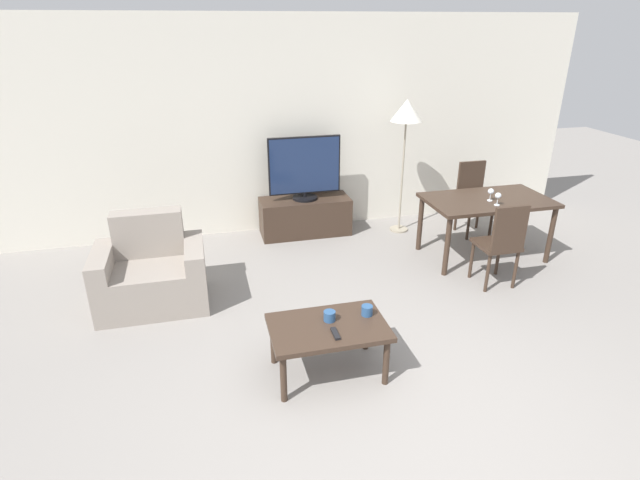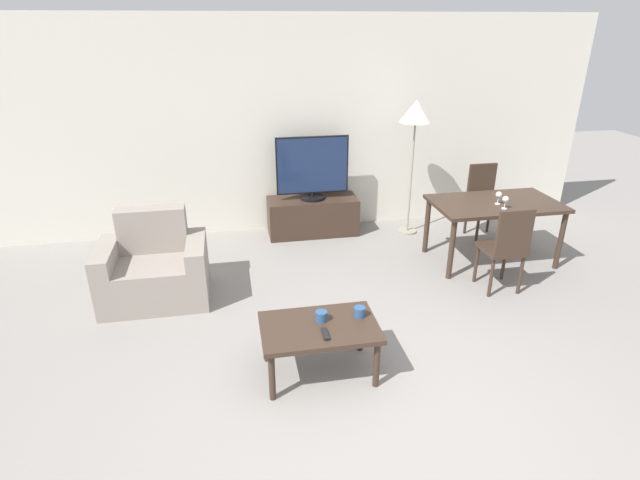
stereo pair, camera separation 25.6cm
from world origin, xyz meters
name	(u,v)px [view 2 (the right image)]	position (x,y,z in m)	size (l,w,h in m)	color
ground_plane	(388,445)	(0.00, 0.00, 0.00)	(18.00, 18.00, 0.00)	gray
wall_back	(298,127)	(0.00, 3.98, 1.35)	(7.93, 0.06, 2.70)	silver
armchair	(155,270)	(-1.72, 2.30, 0.31)	(1.03, 0.73, 0.89)	gray
tv_stand	(313,216)	(0.13, 3.67, 0.24)	(1.16, 0.47, 0.48)	#38281E
tv	(312,168)	(0.13, 3.67, 0.89)	(0.92, 0.32, 0.81)	black
coffee_table	(319,332)	(-0.31, 0.82, 0.39)	(0.91, 0.58, 0.45)	#38281E
dining_table	(495,209)	(2.03, 2.49, 0.64)	(1.42, 0.82, 0.72)	#38281E
dining_chair_near	(506,246)	(1.78, 1.78, 0.52)	(0.40, 0.40, 0.94)	#38281E
dining_chair_far	(484,197)	(2.28, 3.21, 0.52)	(0.40, 0.40, 0.94)	#38281E
floor_lamp	(416,117)	(1.38, 3.48, 1.53)	(0.39, 0.39, 1.73)	gray
remote_primary	(325,334)	(-0.29, 0.69, 0.46)	(0.04, 0.15, 0.02)	black
cup_white_near	(360,312)	(0.02, 0.89, 0.49)	(0.09, 0.09, 0.08)	navy
cup_colored_far	(321,316)	(-0.29, 0.89, 0.49)	(0.09, 0.09, 0.08)	navy
wine_glass_left	(505,200)	(2.00, 2.27, 0.82)	(0.07, 0.07, 0.15)	silver
wine_glass_center	(499,195)	(2.01, 2.42, 0.82)	(0.07, 0.07, 0.15)	silver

